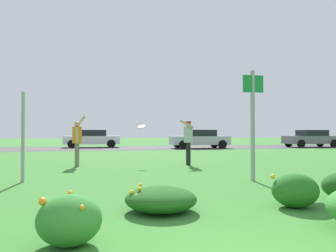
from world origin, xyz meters
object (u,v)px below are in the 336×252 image
(sign_post_near_path, at_px, (23,137))
(person_catcher_red_cap_gray_shirt, at_px, (188,138))
(sign_post_by_roadside, at_px, (253,114))
(person_thrower_orange_shirt, at_px, (77,139))
(car_white_center_right, at_px, (92,139))
(car_gray_leftmost, at_px, (311,138))
(frisbee_orange, at_px, (142,127))
(car_silver_center_left, at_px, (200,139))

(sign_post_near_path, bearing_deg, person_catcher_red_cap_gray_shirt, 32.32)
(sign_post_near_path, distance_m, sign_post_by_roadside, 5.84)
(sign_post_near_path, height_order, person_thrower_orange_shirt, sign_post_near_path)
(sign_post_by_roadside, bearing_deg, person_thrower_orange_shirt, 133.81)
(sign_post_by_roadside, height_order, car_white_center_right, sign_post_by_roadside)
(sign_post_near_path, bearing_deg, car_white_center_right, 85.12)
(car_gray_leftmost, bearing_deg, car_white_center_right, 169.15)
(car_gray_leftmost, bearing_deg, frisbee_orange, -142.31)
(person_thrower_orange_shirt, xyz_separation_m, person_catcher_red_cap_gray_shirt, (4.10, -0.33, 0.02))
(person_thrower_orange_shirt, relative_size, person_catcher_red_cap_gray_shirt, 1.08)
(sign_post_near_path, xyz_separation_m, sign_post_by_roadside, (5.71, -1.08, 0.58))
(person_catcher_red_cap_gray_shirt, bearing_deg, sign_post_by_roadside, -84.21)
(frisbee_orange, distance_m, car_silver_center_left, 14.17)
(frisbee_orange, relative_size, car_white_center_right, 0.07)
(sign_post_near_path, distance_m, car_gray_leftmost, 25.56)
(sign_post_by_roadside, height_order, person_catcher_red_cap_gray_shirt, sign_post_by_roadside)
(person_catcher_red_cap_gray_shirt, relative_size, car_silver_center_left, 0.38)
(frisbee_orange, relative_size, car_silver_center_left, 0.07)
(sign_post_by_roadside, relative_size, person_catcher_red_cap_gray_shirt, 1.64)
(frisbee_orange, bearing_deg, person_thrower_orange_shirt, 176.63)
(car_silver_center_left, bearing_deg, person_catcher_red_cap_gray_shirt, -109.98)
(sign_post_by_roadside, height_order, car_silver_center_left, sign_post_by_roadside)
(sign_post_near_path, bearing_deg, car_gray_leftmost, 39.15)
(sign_post_near_path, distance_m, person_thrower_orange_shirt, 3.84)
(person_thrower_orange_shirt, distance_m, car_white_center_right, 15.97)
(person_catcher_red_cap_gray_shirt, distance_m, car_white_center_right, 16.68)
(person_catcher_red_cap_gray_shirt, relative_size, car_white_center_right, 0.38)
(person_thrower_orange_shirt, bearing_deg, car_white_center_right, 88.13)
(person_catcher_red_cap_gray_shirt, height_order, car_gray_leftmost, person_catcher_red_cap_gray_shirt)
(sign_post_by_roadside, relative_size, car_white_center_right, 0.63)
(sign_post_by_roadside, bearing_deg, person_catcher_red_cap_gray_shirt, 95.79)
(person_thrower_orange_shirt, bearing_deg, sign_post_near_path, -107.51)
(person_thrower_orange_shirt, xyz_separation_m, car_white_center_right, (0.52, 15.96, -0.26))
(person_thrower_orange_shirt, xyz_separation_m, car_silver_center_left, (8.76, 12.48, -0.26))
(car_white_center_right, bearing_deg, car_gray_leftmost, -10.85)
(sign_post_near_path, relative_size, frisbee_orange, 7.63)
(sign_post_near_path, distance_m, car_silver_center_left, 18.95)
(frisbee_orange, bearing_deg, car_gray_leftmost, 37.69)
(person_thrower_orange_shirt, bearing_deg, car_gray_leftmost, 33.76)
(sign_post_near_path, relative_size, car_silver_center_left, 0.50)
(frisbee_orange, bearing_deg, sign_post_by_roadside, -64.36)
(person_catcher_red_cap_gray_shirt, distance_m, frisbee_orange, 1.83)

